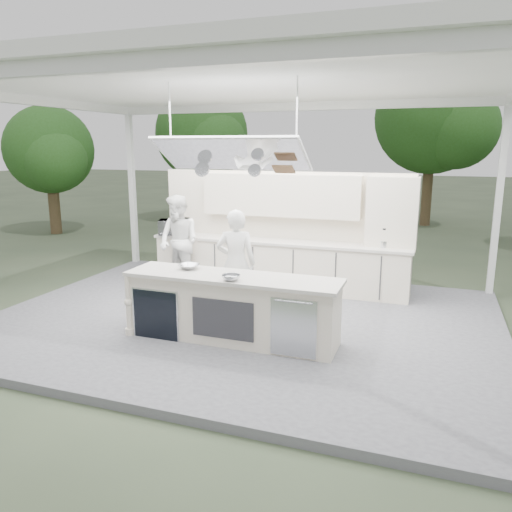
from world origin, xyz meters
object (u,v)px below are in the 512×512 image
at_px(back_counter, 278,264).
at_px(sous_chef, 179,242).
at_px(demo_island, 231,308).
at_px(head_chef, 236,263).

bearing_deg(back_counter, sous_chef, -161.83).
height_order(back_counter, sous_chef, sous_chef).
xyz_separation_m(demo_island, sous_chef, (-2.01, 2.21, 0.43)).
relative_size(demo_island, head_chef, 1.77).
bearing_deg(head_chef, back_counter, -111.26).
relative_size(back_counter, sous_chef, 2.80).
relative_size(demo_island, back_counter, 0.61).
height_order(back_counter, head_chef, head_chef).
relative_size(head_chef, sous_chef, 0.97).
distance_m(demo_island, head_chef, 1.15).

